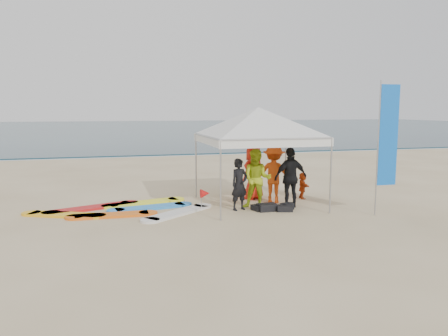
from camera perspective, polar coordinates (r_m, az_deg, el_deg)
name	(u,v)px	position (r m, az deg, el deg)	size (l,w,h in m)	color
ground	(248,226)	(11.50, 3.15, -7.63)	(120.00, 120.00, 0.00)	beige
ocean	(128,128)	(70.67, -12.42, 5.09)	(160.00, 84.00, 0.08)	#0C2633
shoreline_foam	(161,155)	(29.10, -8.21, 1.63)	(160.00, 1.20, 0.01)	silver
person_black_a	(239,184)	(13.17, 2.02, -2.16)	(0.57, 0.38, 1.57)	black
person_yellow	(257,179)	(13.40, 4.32, -1.44)	(0.89, 0.69, 1.83)	#AAC01B
person_orange_a	(274,174)	(14.29, 6.52, -0.77)	(1.22, 0.70, 1.89)	#E44C14
person_black_b	(291,177)	(13.67, 8.70, -1.23)	(1.10, 0.46, 1.88)	black
person_orange_b	(253,172)	(14.80, 3.86, -0.57)	(0.89, 0.58, 1.83)	red
person_seated	(302,186)	(15.14, 10.21, -2.27)	(0.84, 0.27, 0.90)	#C43F11
canopy_tent	(258,108)	(13.76, 4.52, 7.88)	(4.70, 4.70, 3.54)	#A5A5A8
feather_flag	(387,137)	(13.22, 20.55, 3.83)	(0.64, 0.04, 3.84)	#A5A5A8
marker_pennant	(205,194)	(13.28, -2.48, -3.35)	(0.28, 0.28, 0.64)	#A5A5A8
gear_pile	(272,207)	(13.29, 6.31, -5.14)	(1.31, 0.79, 0.22)	black
surfboard_spread	(124,210)	(13.52, -12.88, -5.33)	(5.29, 3.09, 0.07)	silver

